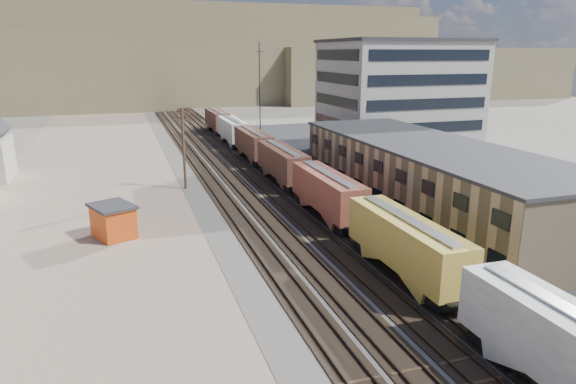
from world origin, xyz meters
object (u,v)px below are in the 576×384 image
object	(u,v)px
freight_train	(302,175)
utility_pole_north	(184,147)
maintenance_shed	(113,221)
parked_car_blue	(420,168)

from	to	relation	value
freight_train	utility_pole_north	distance (m)	15.19
maintenance_shed	parked_car_blue	size ratio (longest dim) A/B	0.95
maintenance_shed	parked_car_blue	world-z (taller)	maintenance_shed
utility_pole_north	parked_car_blue	bearing A→B (deg)	-2.83
freight_train	maintenance_shed	xyz separation A→B (m)	(-20.70, -6.85, -1.21)
parked_car_blue	freight_train	bearing A→B (deg)	173.52
maintenance_shed	freight_train	bearing A→B (deg)	18.32
utility_pole_north	parked_car_blue	world-z (taller)	utility_pole_north
utility_pole_north	parked_car_blue	size ratio (longest dim) A/B	1.84
parked_car_blue	utility_pole_north	bearing A→B (deg)	151.58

